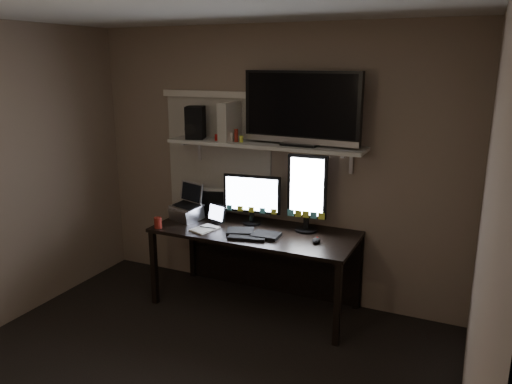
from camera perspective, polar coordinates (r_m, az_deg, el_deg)
The scene contains 20 objects.
ceiling at distance 2.96m, azimuth -12.53°, elevation 20.63°, with size 3.60×3.60×0.00m, color silver.
back_wall at distance 4.62m, azimuth 1.79°, elevation 3.12°, with size 3.60×3.60×0.00m, color #7F6B5B.
right_wall at distance 2.55m, azimuth 24.22°, elevation -7.98°, with size 3.60×3.60×0.00m, color #7F6B5B.
window_blinds at distance 4.83m, azimuth -4.32°, elevation 4.21°, with size 1.10×0.02×1.10m, color silver.
desk at distance 4.59m, azimuth 0.50°, elevation -6.01°, with size 1.80×0.75×0.73m.
wall_shelf at distance 4.42m, azimuth 0.93°, elevation 5.44°, with size 1.80×0.35×0.03m, color silver.
monitor_landscape at distance 4.52m, azimuth -0.47°, elevation -0.85°, with size 0.53×0.06×0.47m, color black.
monitor_portrait at distance 4.33m, azimuth 5.85°, elevation -0.09°, with size 0.35×0.07×0.69m, color black.
keyboard at distance 4.30m, azimuth -0.35°, elevation -4.75°, with size 0.48×0.19×0.03m, color black.
mouse at distance 4.16m, azimuth 6.89°, elevation -5.51°, with size 0.06×0.10×0.04m, color black.
notepad at distance 4.46m, azimuth -5.89°, elevation -4.22°, with size 0.17×0.23×0.01m, color silver.
tablet at distance 4.59m, azimuth -4.47°, elevation -2.48°, with size 0.21×0.09×0.19m, color black.
file_sorter at distance 4.83m, azimuth -4.89°, elevation -1.17°, with size 0.21×0.09×0.26m, color black.
laptop at distance 4.71m, azimuth -7.99°, elevation -1.22°, with size 0.29×0.24×0.33m, color #B0B0B5.
cup at distance 4.55m, azimuth -11.14°, elevation -3.46°, with size 0.07×0.07×0.10m, color maroon.
sticky_notes at distance 4.40m, azimuth -1.83°, elevation -4.49°, with size 0.28×0.20×0.00m, color #D6E23D, non-canonical shape.
tv at distance 4.26m, azimuth 5.22°, elevation 9.47°, with size 1.04×0.19×0.63m, color black.
game_console at distance 4.53m, azimuth -3.05°, elevation 8.05°, with size 0.09×0.29×0.35m, color silver.
speaker at distance 4.69m, azimuth -6.93°, elevation 7.89°, with size 0.16×0.20×0.30m, color black.
bottles at distance 4.49m, azimuth -3.14°, elevation 6.62°, with size 0.21×0.05×0.13m, color #A50F0C, non-canonical shape.
Camera 1 is at (1.74, -2.38, 2.18)m, focal length 35.00 mm.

